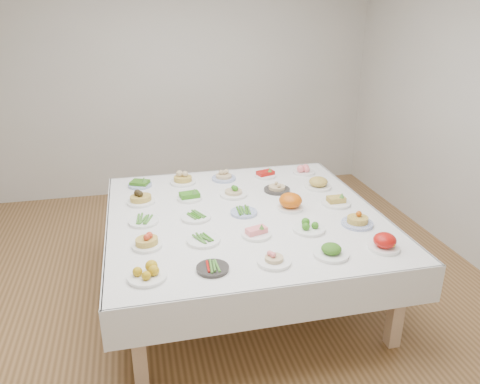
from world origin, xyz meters
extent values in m
plane|color=olive|center=(0.00, 0.00, 0.00)|extent=(5.00, 5.00, 0.00)
cube|color=beige|center=(0.00, 2.50, 1.40)|extent=(5.00, 0.02, 2.80)
cube|color=beige|center=(0.00, -2.50, 1.40)|extent=(5.00, 0.02, 2.80)
cube|color=white|center=(0.25, -0.09, 0.72)|extent=(2.17, 2.17, 0.06)
cube|color=white|center=(0.25, 0.99, 0.61)|extent=(2.19, 0.02, 0.28)
cube|color=white|center=(0.25, -1.17, 0.61)|extent=(2.19, 0.02, 0.28)
cube|color=white|center=(1.33, -0.09, 0.61)|extent=(0.02, 2.19, 0.28)
cube|color=white|center=(-0.84, -0.09, 0.61)|extent=(0.01, 2.19, 0.28)
cube|color=#D4AC88|center=(-0.66, -0.99, 0.34)|extent=(0.09, 0.09, 0.69)
cube|color=#D4AC88|center=(1.15, -0.99, 0.34)|extent=(0.09, 0.09, 0.69)
cube|color=#D4AC88|center=(-0.66, 0.81, 0.34)|extent=(0.09, 0.09, 0.69)
cube|color=#D4AC88|center=(1.15, 0.81, 0.34)|extent=(0.09, 0.09, 0.69)
cylinder|color=white|center=(-0.57, -0.89, 0.76)|extent=(0.24, 0.24, 0.02)
cylinder|color=#2D2A28|center=(-0.15, -0.89, 0.76)|extent=(0.21, 0.21, 0.02)
cylinder|color=white|center=(0.25, -0.90, 0.76)|extent=(0.22, 0.22, 0.02)
cylinder|color=white|center=(0.66, -0.89, 0.76)|extent=(0.24, 0.24, 0.02)
cylinder|color=white|center=(1.05, -0.89, 0.76)|extent=(0.21, 0.21, 0.02)
cylinder|color=white|center=(-0.55, -0.48, 0.76)|extent=(0.21, 0.21, 0.02)
cylinder|color=white|center=(-0.15, -0.49, 0.76)|extent=(0.24, 0.24, 0.02)
cylinder|color=white|center=(0.24, -0.49, 0.76)|extent=(0.21, 0.21, 0.02)
cylinder|color=white|center=(0.65, -0.50, 0.76)|extent=(0.24, 0.24, 0.02)
cylinder|color=#4C66B2|center=(1.05, -0.49, 0.76)|extent=(0.24, 0.24, 0.02)
cylinder|color=white|center=(-0.56, -0.08, 0.76)|extent=(0.23, 0.23, 0.02)
cylinder|color=white|center=(-0.15, -0.10, 0.76)|extent=(0.24, 0.24, 0.02)
cylinder|color=#4C66B2|center=(0.24, -0.09, 0.76)|extent=(0.21, 0.21, 0.02)
cylinder|color=white|center=(0.64, -0.09, 0.76)|extent=(0.21, 0.21, 0.02)
cylinder|color=white|center=(1.05, -0.08, 0.76)|extent=(0.24, 0.24, 0.02)
cylinder|color=white|center=(-0.56, 0.32, 0.76)|extent=(0.24, 0.24, 0.02)
cylinder|color=white|center=(-0.15, 0.31, 0.76)|extent=(0.21, 0.21, 0.02)
cylinder|color=white|center=(0.24, 0.30, 0.76)|extent=(0.24, 0.24, 0.02)
cylinder|color=#2D2A28|center=(0.65, 0.32, 0.76)|extent=(0.23, 0.23, 0.02)
cylinder|color=white|center=(1.05, 0.31, 0.76)|extent=(0.24, 0.24, 0.02)
cylinder|color=#4C66B2|center=(-0.56, 0.72, 0.76)|extent=(0.22, 0.22, 0.02)
cylinder|color=white|center=(-0.16, 0.71, 0.76)|extent=(0.24, 0.24, 0.02)
cylinder|color=#4C66B2|center=(0.24, 0.72, 0.76)|extent=(0.23, 0.23, 0.02)
cylinder|color=white|center=(0.65, 0.71, 0.76)|extent=(0.21, 0.21, 0.02)
cylinder|color=white|center=(1.06, 0.72, 0.76)|extent=(0.22, 0.22, 0.02)
camera|label=1|loc=(-0.57, -3.45, 2.33)|focal=35.00mm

